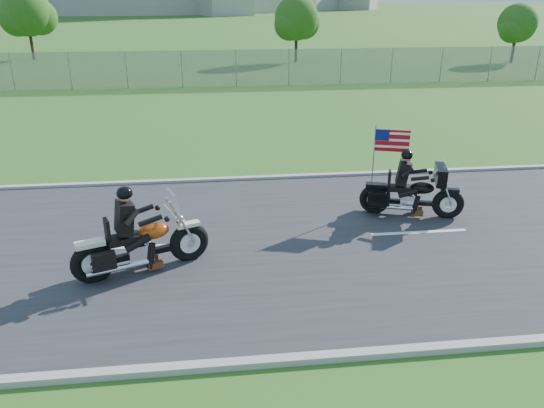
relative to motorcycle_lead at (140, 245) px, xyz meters
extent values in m
plane|color=#2B551A|center=(2.00, 1.02, -0.57)|extent=(420.00, 420.00, 0.00)
cube|color=#28282B|center=(2.00, 1.02, -0.55)|extent=(120.00, 8.00, 0.04)
cube|color=#9E9B93|center=(2.00, 5.07, -0.52)|extent=(120.00, 0.18, 0.12)
cube|color=#9E9B93|center=(2.00, -3.03, -0.52)|extent=(120.00, 0.18, 0.12)
cube|color=gray|center=(-3.00, 21.02, 0.43)|extent=(60.00, 0.03, 2.00)
cylinder|color=#382316|center=(8.00, 31.02, 0.69)|extent=(0.22, 0.22, 2.52)
sphere|color=#2B4B14|center=(8.00, 31.02, 2.58)|extent=(3.20, 3.20, 3.20)
sphere|color=#2B4B14|center=(8.64, 31.50, 2.22)|extent=(2.40, 2.40, 2.40)
sphere|color=#2B4B14|center=(7.44, 30.62, 2.13)|extent=(2.24, 2.24, 2.24)
cylinder|color=#382316|center=(-12.00, 35.02, 0.83)|extent=(0.22, 0.22, 2.80)
sphere|color=#2B4B14|center=(-12.00, 35.02, 2.93)|extent=(3.60, 3.60, 3.60)
sphere|color=#2B4B14|center=(-11.28, 35.56, 2.53)|extent=(2.70, 2.70, 2.70)
sphere|color=#2B4B14|center=(-12.63, 34.57, 2.43)|extent=(2.52, 2.52, 2.52)
cylinder|color=#382316|center=(24.00, 29.02, 0.55)|extent=(0.22, 0.22, 2.24)
sphere|color=#2B4B14|center=(24.00, 29.02, 2.23)|extent=(2.80, 2.80, 2.80)
sphere|color=#2B4B14|center=(24.56, 29.44, 1.91)|extent=(2.10, 2.10, 2.10)
sphere|color=#2B4B14|center=(23.51, 28.67, 1.83)|extent=(1.96, 1.96, 1.96)
torus|color=black|center=(0.92, 0.35, -0.16)|extent=(0.83, 0.48, 0.82)
torus|color=black|center=(-0.83, -0.32, -0.16)|extent=(0.83, 0.48, 0.82)
ellipsoid|color=#BC430D|center=(0.27, 0.10, 0.24)|extent=(0.70, 0.55, 0.31)
cube|color=black|center=(-0.27, -0.10, 0.20)|extent=(0.69, 0.53, 0.13)
cube|color=black|center=(-0.22, -0.08, 0.63)|extent=(0.41, 0.51, 0.61)
sphere|color=black|center=(-0.16, -0.06, 1.10)|extent=(0.39, 0.39, 0.30)
cube|color=silver|center=(0.68, 0.26, 0.77)|extent=(0.22, 0.49, 0.44)
torus|color=black|center=(6.98, 1.77, -0.19)|extent=(0.77, 0.39, 0.75)
torus|color=black|center=(5.34, 2.27, -0.19)|extent=(0.77, 0.39, 0.75)
ellipsoid|color=black|center=(6.37, 1.96, 0.17)|extent=(0.63, 0.47, 0.28)
cube|color=black|center=(5.87, 2.11, 0.13)|extent=(0.62, 0.45, 0.12)
cube|color=black|center=(5.92, 2.10, 0.53)|extent=(0.35, 0.46, 0.55)
sphere|color=black|center=(5.96, 2.08, 0.96)|extent=(0.34, 0.34, 0.27)
cube|color=black|center=(6.74, 1.84, 0.53)|extent=(0.45, 0.84, 0.40)
cube|color=#B70C11|center=(5.69, 2.38, 1.23)|extent=(0.78, 0.26, 0.52)
camera|label=1|loc=(1.45, -9.32, 4.56)|focal=35.00mm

